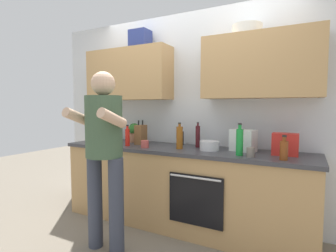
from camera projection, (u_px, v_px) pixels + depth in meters
The scene contains 19 objects.
ground_plane at pixel (179, 225), 3.03m from camera, with size 12.00×12.00×0.00m, color #756B5B.
back_wall_unit at pixel (190, 95), 3.16m from camera, with size 4.00×0.38×2.50m.
counter at pixel (180, 187), 2.99m from camera, with size 2.84×0.67×0.90m.
person_standing at pixel (104, 146), 2.44m from camera, with size 0.49×0.45×1.68m.
bottle_soda at pixel (240, 142), 2.50m from camera, with size 0.07×0.07×0.31m.
bottle_syrup at pixel (180, 137), 2.89m from camera, with size 0.07×0.07×0.29m.
bottle_water at pixel (103, 133), 3.26m from camera, with size 0.08×0.08×0.33m.
bottle_oil at pixel (120, 132), 3.53m from camera, with size 0.06×0.06×0.30m.
bottle_hotsauce at pixel (127, 137), 3.10m from camera, with size 0.05×0.05×0.25m.
bottle_wine at pixel (198, 136), 3.00m from camera, with size 0.05×0.05×0.29m.
bottle_soy at pixel (181, 137), 3.17m from camera, with size 0.07×0.07×0.22m.
bottle_vinegar at pixel (284, 150), 2.28m from camera, with size 0.07×0.07×0.22m.
cup_stoneware at pixel (251, 152), 2.42m from camera, with size 0.07×0.07×0.09m, color slate.
cup_ceramic at pixel (145, 144), 2.96m from camera, with size 0.09×0.09×0.08m, color #BF4C47.
mixing_bowl at pixel (209, 146), 2.80m from camera, with size 0.21×0.21×0.10m, color silver.
knife_block at pixel (141, 135), 3.22m from camera, with size 0.10×0.14×0.30m.
potted_herb at pixel (134, 132), 3.43m from camera, with size 0.14×0.14×0.25m.
grocery_bag_produce at pixel (243, 140), 2.73m from camera, with size 0.25×0.15×0.23m, color silver.
grocery_bag_crisps at pixel (285, 144), 2.51m from camera, with size 0.23×0.14×0.21m, color red.
Camera 1 is at (1.25, -2.66, 1.37)m, focal length 28.14 mm.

